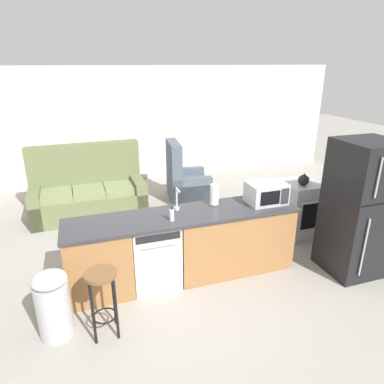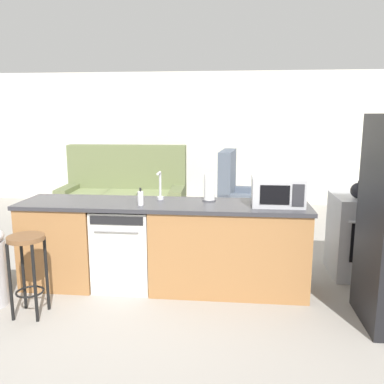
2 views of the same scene
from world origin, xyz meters
name	(u,v)px [view 2 (image 2 of 2)]	position (x,y,z in m)	size (l,w,h in m)	color
ground_plane	(150,285)	(0.00, 0.00, 0.00)	(24.00, 24.00, 0.00)	gray
wall_back	(206,138)	(0.30, 4.20, 1.30)	(10.00, 0.06, 2.60)	silver
kitchen_counter	(172,248)	(0.24, 0.00, 0.42)	(2.94, 0.66, 0.90)	#9E6B3D
dishwasher	(126,247)	(-0.25, 0.00, 0.42)	(0.58, 0.61, 0.84)	silver
stove_range	(367,236)	(2.35, 0.55, 0.45)	(0.76, 0.68, 0.90)	#A8AAB2
microwave	(278,191)	(1.29, 0.00, 1.04)	(0.50, 0.37, 0.28)	#B7B7BC
sink_faucet	(160,187)	(0.10, 0.14, 1.03)	(0.07, 0.18, 0.30)	silver
paper_towel_roll	(209,188)	(0.61, 0.15, 1.04)	(0.14, 0.14, 0.28)	#4C4C51
soap_bottle	(141,198)	(-0.04, -0.14, 0.97)	(0.06, 0.06, 0.18)	silver
kettle	(359,191)	(2.18, 0.42, 0.99)	(0.21, 0.17, 0.19)	black
bar_stool	(27,258)	(-0.94, -0.73, 0.54)	(0.32, 0.32, 0.74)	brown
couch	(125,199)	(-0.94, 2.52, 0.39)	(2.02, 0.96, 1.27)	#667047
armchair	(239,202)	(0.96, 2.65, 0.35)	(0.89, 0.93, 1.20)	#515B6B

